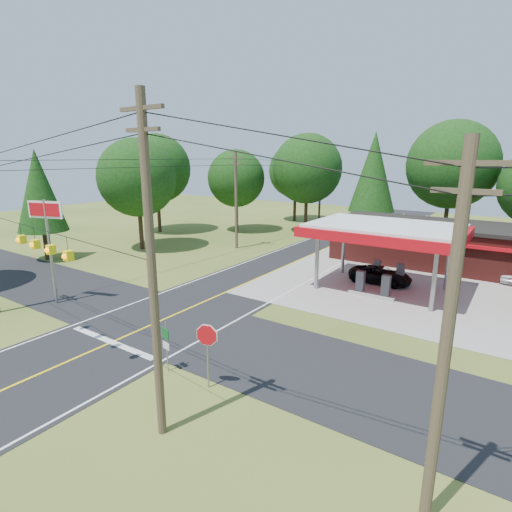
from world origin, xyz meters
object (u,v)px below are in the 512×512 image
Objects in this scene: gas_canopy at (385,233)px; big_stop_sign at (47,227)px; octagonal_stop_sign at (207,340)px; suv_car at (380,275)px.

big_stop_sign is (-17.00, -15.01, 0.88)m from gas_canopy.
octagonal_stop_sign is (-2.00, -16.94, -2.07)m from gas_canopy.
suv_car is at bearing 85.35° from octagonal_stop_sign.
big_stop_sign is 2.38× the size of octagonal_stop_sign.
big_stop_sign is at bearing 132.89° from suv_car.
big_stop_sign reaches higher than gas_canopy.
big_stop_sign reaches higher than octagonal_stop_sign.
big_stop_sign is at bearing -138.56° from gas_canopy.
gas_canopy is 3.64× the size of octagonal_stop_sign.
gas_canopy is 1.53× the size of big_stop_sign.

